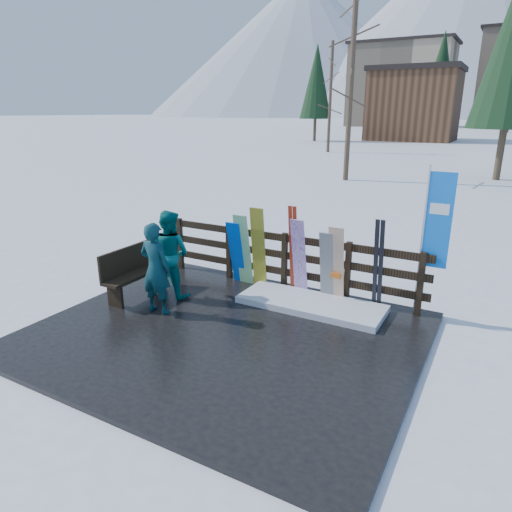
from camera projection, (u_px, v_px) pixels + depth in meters
The scene contains 17 objects.
ground at pixel (225, 336), 7.42m from camera, with size 700.00×700.00×0.00m, color white.
deck at pixel (225, 334), 7.41m from camera, with size 6.00×5.00×0.08m, color black.
fence at pixel (284, 257), 9.03m from camera, with size 5.60×0.10×1.15m.
snow_patch at pixel (311, 304), 8.32m from camera, with size 2.64×1.00×0.12m, color white.
bench at pixel (134, 270), 8.73m from camera, with size 0.41×1.50×0.97m.
snowboard_0 at pixel (236, 253), 9.30m from camera, with size 0.30×0.03×1.35m, color blue.
snowboard_1 at pixel (243, 250), 9.20m from camera, with size 0.31×0.03×1.51m, color white.
snowboard_2 at pixel (258, 248), 9.01m from camera, with size 0.29×0.03×1.67m, color #FFF52F.
snowboard_3 at pixel (299, 258), 8.62m from camera, with size 0.27×0.03×1.57m, color white.
snowboard_4 at pixel (327, 267), 8.39m from camera, with size 0.26×0.03×1.37m, color black.
snowboard_5 at pixel (336, 266), 8.29m from camera, with size 0.28×0.03×1.50m, color white.
ski_pair_a at pixel (293, 250), 8.72m from camera, with size 0.16×0.23×1.76m.
ski_pair_b at pixel (378, 265), 7.97m from camera, with size 0.17×0.24×1.69m.
rental_flag at pixel (434, 226), 7.53m from camera, with size 0.45×0.04×2.60m.
person_front at pixel (156, 268), 7.90m from camera, with size 0.60×0.39×1.63m, color #125751.
person_back at pixel (170, 254), 8.63m from camera, with size 0.82×0.64×1.68m, color #0A6E6E.
mountains at pixel (509, 29), 270.41m from camera, with size 520.00×260.00×120.00m.
Camera 1 is at (3.69, -5.58, 3.50)m, focal length 32.00 mm.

